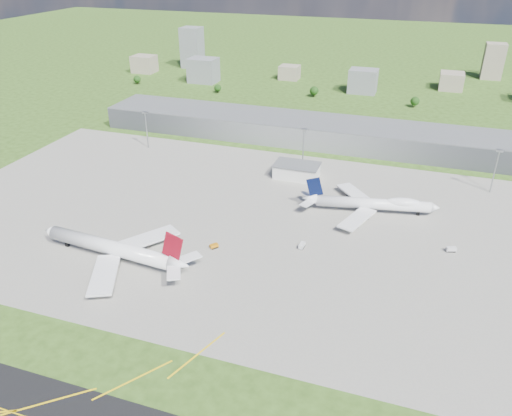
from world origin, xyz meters
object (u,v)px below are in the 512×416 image
(airliner_blue_quad, at_px, (373,204))
(van_white_near, at_px, (302,246))
(van_white_far, at_px, (451,250))
(tug_yellow, at_px, (214,246))
(airliner_red_twin, at_px, (115,249))

(airliner_blue_quad, distance_m, van_white_near, 52.95)
(van_white_near, xyz_separation_m, van_white_far, (65.82, 18.76, -0.01))
(tug_yellow, distance_m, van_white_near, 40.92)
(airliner_red_twin, distance_m, van_white_far, 152.45)
(van_white_near, bearing_deg, airliner_blue_quad, -24.67)
(airliner_blue_quad, xyz_separation_m, van_white_near, (-26.56, -45.63, -3.96))
(airliner_blue_quad, height_order, tug_yellow, airliner_blue_quad)
(airliner_blue_quad, bearing_deg, van_white_near, -130.79)
(airliner_red_twin, height_order, tug_yellow, airliner_red_twin)
(van_white_far, bearing_deg, airliner_red_twin, -176.94)
(airliner_blue_quad, xyz_separation_m, tug_yellow, (-65.31, -58.80, -4.17))
(tug_yellow, relative_size, van_white_near, 0.93)
(tug_yellow, bearing_deg, van_white_far, -32.57)
(tug_yellow, height_order, van_white_far, van_white_far)
(van_white_near, distance_m, van_white_far, 68.44)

